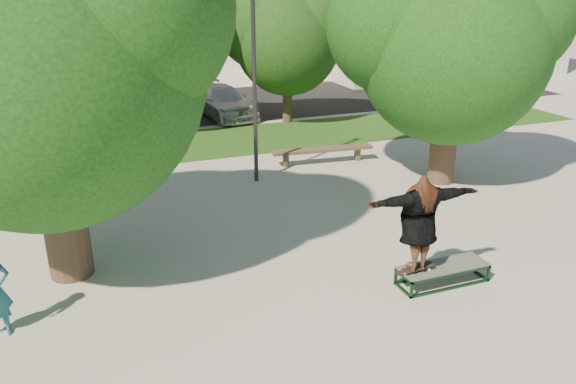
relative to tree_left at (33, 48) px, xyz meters
name	(u,v)px	position (x,y,z in m)	size (l,w,h in m)	color
ground	(286,260)	(4.29, -1.09, -4.42)	(120.00, 120.00, 0.00)	#AAA29C
grass_strip	(218,142)	(5.29, 8.41, -4.41)	(30.00, 4.00, 0.02)	#1A4C15
asphalt_strip	(161,109)	(4.29, 14.91, -4.42)	(40.00, 8.00, 0.01)	black
tree_left	(33,48)	(0.00, 0.00, 0.00)	(6.96, 5.95, 7.12)	#38281E
tree_right	(450,37)	(10.21, 1.99, -0.33)	(6.24, 5.33, 6.51)	#38281E
bg_tree_mid	(140,24)	(3.22, 10.98, -0.41)	(5.76, 4.92, 6.24)	#38281E
bg_tree_right	(285,35)	(8.73, 10.47, -0.93)	(5.04, 4.31, 5.43)	#38281E
lamppost	(254,73)	(5.29, 3.91, -1.27)	(0.25, 0.15, 6.11)	#2D2D30
side_building	(425,6)	(22.29, 20.91, -0.42)	(15.00, 10.00, 8.00)	beige
grind_box	(442,274)	(6.79, -3.08, -4.23)	(1.80, 0.60, 0.38)	black
skater_rig	(419,223)	(6.14, -3.08, -3.04)	(2.30, 0.66, 1.94)	white
bench	(322,151)	(7.79, 4.73, -4.00)	(3.34, 0.76, 0.51)	brown
car_silver_a	(66,99)	(0.29, 15.41, -3.76)	(1.57, 3.91, 1.33)	silver
car_dark	(104,98)	(1.82, 14.64, -3.72)	(1.49, 4.27, 1.41)	black
car_grey	(114,97)	(2.29, 14.77, -3.70)	(2.41, 5.23, 1.45)	#56575B
car_silver_b	(222,101)	(6.55, 12.41, -3.77)	(1.82, 4.49, 1.30)	silver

